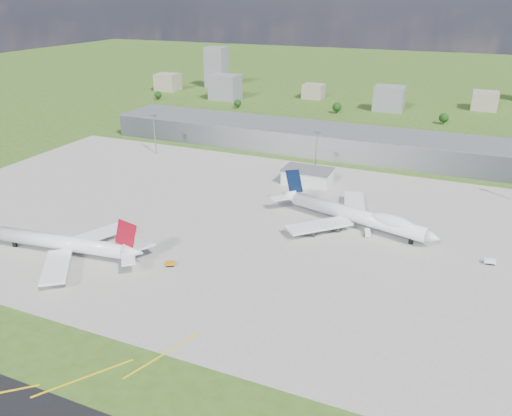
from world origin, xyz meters
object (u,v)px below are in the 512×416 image
at_px(airliner_red_twin, 66,244).
at_px(airliner_blue_quad, 356,216).
at_px(tug_yellow, 170,264).
at_px(van_white_near, 367,233).
at_px(van_white_far, 490,262).

height_order(airliner_red_twin, airliner_blue_quad, airliner_blue_quad).
relative_size(airliner_red_twin, airliner_blue_quad, 0.92).
bearing_deg(tug_yellow, airliner_red_twin, 161.58).
xyz_separation_m(tug_yellow, van_white_near, (65.68, 56.84, 0.36)).
distance_m(van_white_near, van_white_far, 49.84).
xyz_separation_m(airliner_blue_quad, van_white_far, (56.36, -13.02, -4.67)).
bearing_deg(van_white_near, van_white_far, -113.43).
bearing_deg(airliner_red_twin, tug_yellow, -174.86).
height_order(airliner_blue_quad, van_white_near, airliner_blue_quad).
height_order(tug_yellow, van_white_far, van_white_far).
height_order(van_white_near, van_white_far, van_white_near).
height_order(airliner_blue_quad, van_white_far, airliner_blue_quad).
xyz_separation_m(van_white_near, van_white_far, (49.44, -6.29, -0.18)).
distance_m(tug_yellow, van_white_near, 86.85).
bearing_deg(airliner_blue_quad, airliner_red_twin, -128.73).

